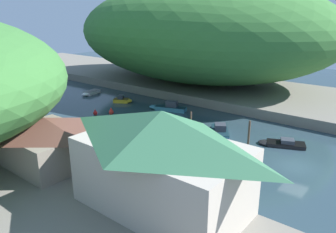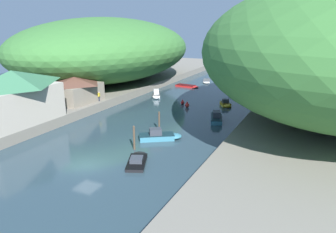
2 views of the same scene
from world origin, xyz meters
The scene contains 20 objects.
water_surface centered at (0.00, 30.00, 0.00)m, with size 130.00×130.00×0.00m, color #283D47.
left_bank centered at (-23.12, 30.00, 0.73)m, with size 22.00×120.00×1.47m.
right_bank centered at (23.12, 30.00, 0.73)m, with size 22.00×120.00×1.47m.
hillside_left centered at (-24.22, 37.08, 8.61)m, with size 34.74×48.64×14.29m.
waterfront_building centered at (-15.48, 4.63, 5.18)m, with size 7.25×12.54×7.18m.
boathouse_shed centered at (-16.43, 17.49, 3.70)m, with size 6.98×8.68×4.33m.
boat_far_upstream centered at (-6.81, 45.16, 0.20)m, with size 5.75×2.60×0.40m.
boat_moored_right centered at (6.30, 40.15, 0.32)m, with size 4.33×2.29×0.64m.
boat_yellow_tender centered at (7.29, 22.43, 0.48)m, with size 3.46×6.25×1.57m.
boat_cabin_cruiser centered at (-8.41, 32.16, 0.47)m, with size 3.09×4.21×1.58m.
boat_mid_channel centered at (-4.99, 52.89, 0.22)m, with size 3.18×5.76×0.45m.
boat_small_dinghy centered at (6.28, 31.32, 0.40)m, with size 2.90×3.43×1.26m.
boat_far_right_bank centered at (3.46, 10.81, 0.47)m, with size 5.68×4.67×1.50m.
boat_near_quay centered at (4.46, 3.20, 0.27)m, with size 3.77×5.53×0.86m.
mooring_post_nearest centered at (2.20, 6.27, 1.52)m, with size 0.26×0.26×3.02m.
mooring_post_middle centered at (1.59, 13.99, 1.39)m, with size 0.24×0.24×2.76m.
channel_buoy_near centered at (-1.41, 29.31, 0.37)m, with size 0.64×0.64×0.96m.
channel_buoy_far centered at (0.22, 27.59, 0.44)m, with size 0.76×0.76×1.13m.
person_on_quay centered at (-12.99, 19.59, 2.44)m, with size 0.28×0.41×1.69m.
person_by_boathouse centered at (-13.78, 4.31, 2.44)m, with size 0.23×0.38×1.69m.
Camera 2 is at (21.80, -25.04, 14.90)m, focal length 35.00 mm.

